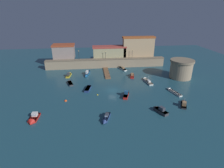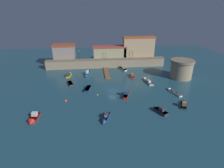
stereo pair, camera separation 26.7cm
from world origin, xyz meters
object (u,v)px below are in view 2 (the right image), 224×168
moored_boat_0 (87,74)px  moored_boat_1 (147,81)px  moored_boat_9 (70,83)px  moored_boat_6 (132,75)px  moored_boat_11 (69,75)px  moored_boat_5 (126,94)px  moored_boat_8 (88,88)px  quay_lamp_0 (79,54)px  quay_lamp_1 (106,54)px  moored_boat_3 (121,68)px  moored_boat_10 (184,104)px  moored_boat_12 (33,119)px  fortress_tower (181,69)px  moored_boat_4 (173,91)px  quay_lamp_2 (133,53)px  moored_boat_7 (159,110)px  mooring_buoy_0 (97,95)px  mooring_buoy_1 (66,101)px  moored_boat_2 (106,118)px

moored_boat_0 → moored_boat_1: 23.28m
moored_boat_9 → moored_boat_1: bearing=-109.8°
moored_boat_6 → moored_boat_11: 24.37m
moored_boat_5 → moored_boat_8: (-11.20, 6.24, -0.15)m
quay_lamp_0 → quay_lamp_1: 11.34m
moored_boat_3 → moored_boat_10: 34.77m
moored_boat_10 → moored_boat_12: size_ratio=1.08×
fortress_tower → moored_boat_4: 14.51m
moored_boat_5 → moored_boat_12: size_ratio=1.09×
quay_lamp_2 → moored_boat_7: 38.37m
moored_boat_0 → moored_boat_11: (-6.84, -0.18, -0.04)m
quay_lamp_1 → quay_lamp_2: 11.67m
moored_boat_11 → moored_boat_12: (-5.16, -29.37, -0.11)m
moored_boat_5 → moored_boat_9: bearing=75.3°
moored_boat_1 → moored_boat_8: size_ratio=1.27×
moored_boat_1 → moored_boat_3: size_ratio=0.99×
quay_lamp_1 → moored_boat_7: bearing=-74.5°
fortress_tower → quay_lamp_2: size_ratio=2.28×
quay_lamp_0 → moored_boat_6: size_ratio=0.71×
moored_boat_4 → mooring_buoy_0: moored_boat_4 is taller
quay_lamp_1 → mooring_buoy_1: 33.08m
mooring_buoy_1 → moored_boat_12: bearing=-125.9°
moored_boat_6 → moored_boat_7: (1.29, -25.82, 0.12)m
moored_boat_7 → quay_lamp_0: bearing=4.7°
moored_boat_5 → moored_boat_8: 12.83m
quay_lamp_0 → moored_boat_4: bearing=-42.2°
moored_boat_3 → moored_boat_9: (-20.36, -14.11, -0.05)m
quay_lamp_2 → moored_boat_7: bearing=-91.8°
moored_boat_7 → moored_boat_3: bearing=-18.7°
moored_boat_6 → moored_boat_9: 23.56m
moored_boat_0 → moored_boat_1: size_ratio=1.01×
moored_boat_6 → moored_boat_3: bearing=28.7°
moored_boat_3 → moored_boat_9: moored_boat_3 is taller
fortress_tower → moored_boat_5: size_ratio=1.66×
moored_boat_5 → mooring_buoy_0: bearing=97.5°
quay_lamp_1 → moored_boat_12: (-20.10, -38.22, -5.75)m
moored_boat_6 → quay_lamp_0: bearing=72.1°
moored_boat_2 → moored_boat_4: (21.96, 12.67, -0.18)m
quay_lamp_0 → moored_boat_7: size_ratio=0.80×
quay_lamp_2 → mooring_buoy_1: size_ratio=4.96×
moored_boat_6 → moored_boat_7: 25.85m
moored_boat_0 → moored_boat_2: bearing=18.8°
moored_boat_6 → fortress_tower: bearing=-88.8°
moored_boat_2 → moored_boat_5: bearing=168.5°
moored_boat_7 → moored_boat_8: (-17.91, 15.85, -0.13)m
moored_boat_7 → mooring_buoy_0: 18.94m
quay_lamp_2 → moored_boat_10: size_ratio=0.73×
quay_lamp_2 → moored_boat_10: 36.41m
moored_boat_10 → moored_boat_12: bearing=120.6°
quay_lamp_2 → moored_boat_2: (-14.91, -39.93, -5.92)m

